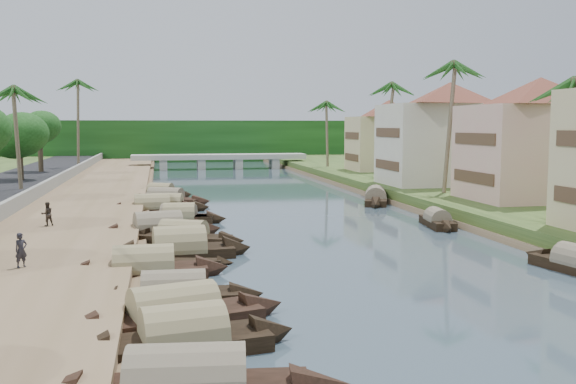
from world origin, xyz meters
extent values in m
plane|color=#384A55|center=(0.00, 0.00, 0.00)|extent=(220.00, 220.00, 0.00)
cube|color=brown|center=(-16.00, 20.00, 0.40)|extent=(10.00, 180.00, 0.80)
cube|color=#2C431B|center=(19.00, 20.00, 0.60)|extent=(16.00, 180.00, 1.20)
cube|color=gray|center=(-20.20, 20.00, 1.35)|extent=(0.40, 180.00, 1.10)
cube|color=#12350E|center=(0.00, 95.00, 4.00)|extent=(120.00, 4.00, 8.00)
cube|color=#12350E|center=(0.00, 100.00, 4.00)|extent=(120.00, 4.00, 8.00)
cube|color=#12350E|center=(0.00, 105.00, 4.00)|extent=(120.00, 4.00, 8.00)
cube|color=#9FA095|center=(0.00, 72.00, 2.00)|extent=(28.00, 4.00, 0.80)
cube|color=#9FA095|center=(-9.00, 72.00, 0.90)|extent=(1.20, 3.50, 1.80)
cube|color=#9FA095|center=(-3.00, 72.00, 0.90)|extent=(1.20, 3.50, 1.80)
cube|color=#9FA095|center=(3.00, 72.00, 0.90)|extent=(1.20, 3.50, 1.80)
cube|color=#9FA095|center=(9.00, 72.00, 0.90)|extent=(1.20, 3.50, 1.80)
cube|color=#CCA990|center=(20.00, 14.00, 4.95)|extent=(11.00, 8.00, 7.50)
pyramid|color=brown|center=(20.00, 14.00, 9.80)|extent=(14.11, 14.11, 2.20)
cube|color=#4D3523|center=(14.45, 14.00, 3.08)|extent=(0.10, 6.40, 0.90)
cube|color=#4D3523|center=(14.45, 14.00, 6.08)|extent=(0.10, 6.40, 0.90)
cube|color=beige|center=(19.00, 28.00, 5.20)|extent=(13.00, 8.00, 8.00)
pyramid|color=brown|center=(19.00, 28.00, 10.30)|extent=(15.59, 15.59, 2.20)
cube|color=#4D3523|center=(12.45, 28.00, 3.20)|extent=(0.10, 6.40, 0.90)
cube|color=#4D3523|center=(12.45, 28.00, 6.40)|extent=(0.10, 6.40, 0.90)
cube|color=#C7BA85|center=(20.00, 48.00, 4.70)|extent=(10.00, 7.00, 7.00)
pyramid|color=brown|center=(20.00, 48.00, 9.30)|extent=(12.62, 12.62, 2.20)
cube|color=#4D3523|center=(14.95, 48.00, 2.95)|extent=(0.10, 5.60, 0.90)
cube|color=#4D3523|center=(14.95, 48.00, 5.75)|extent=(0.10, 5.60, 0.90)
cylinder|color=gray|center=(-9.14, -16.26, 0.58)|extent=(5.07, 2.60, 2.06)
cube|color=black|center=(-9.08, -12.39, 0.20)|extent=(5.70, 2.83, 0.70)
cone|color=black|center=(-6.09, -11.88, 0.28)|extent=(1.87, 1.99, 1.92)
cone|color=black|center=(-12.07, -12.89, 0.28)|extent=(1.87, 1.99, 1.92)
cylinder|color=#91825C|center=(-9.08, -12.39, 0.58)|extent=(4.45, 2.69, 2.02)
cube|color=black|center=(-9.32, -9.79, 0.20)|extent=(6.60, 3.60, 0.70)
cone|color=black|center=(-5.95, -8.84, 0.28)|extent=(2.22, 2.19, 1.97)
cone|color=black|center=(-12.69, -10.73, 0.28)|extent=(2.22, 2.19, 1.97)
cylinder|color=#91825C|center=(-9.32, -9.79, 0.58)|extent=(5.19, 3.27, 2.05)
cube|color=black|center=(-9.23, -6.91, 0.20)|extent=(5.35, 1.94, 0.70)
cone|color=black|center=(-6.30, -7.06, 0.28)|extent=(1.59, 1.59, 1.68)
cone|color=black|center=(-12.16, -6.77, 0.28)|extent=(1.59, 1.59, 1.68)
cylinder|color=gray|center=(-9.23, -6.91, 0.58)|extent=(4.11, 1.95, 1.75)
cube|color=black|center=(-10.51, -1.99, 0.20)|extent=(5.89, 2.07, 0.70)
cone|color=black|center=(-7.26, -1.94, 0.28)|extent=(1.72, 1.81, 1.98)
cone|color=black|center=(-13.77, -2.03, 0.28)|extent=(1.72, 1.81, 1.98)
cylinder|color=#91825C|center=(-10.51, -1.99, 0.58)|extent=(4.51, 2.13, 2.07)
cube|color=black|center=(-8.72, 2.48, 0.20)|extent=(5.96, 2.66, 0.70)
cone|color=black|center=(-5.50, 2.71, 0.28)|extent=(1.86, 2.14, 2.20)
cone|color=black|center=(-11.94, 2.24, 0.28)|extent=(1.86, 2.14, 2.20)
cylinder|color=#91825C|center=(-8.72, 2.48, 0.58)|extent=(4.60, 2.65, 2.33)
cube|color=black|center=(-9.85, 9.03, 0.20)|extent=(6.38, 3.24, 0.70)
cone|color=black|center=(-6.52, 9.64, 0.28)|extent=(2.11, 2.25, 2.16)
cone|color=black|center=(-13.18, 8.42, 0.28)|extent=(2.11, 2.25, 2.16)
cylinder|color=gray|center=(-9.85, 9.03, 0.58)|extent=(4.98, 3.07, 2.27)
cube|color=black|center=(-8.34, 6.40, 0.20)|extent=(5.87, 4.06, 0.70)
cone|color=black|center=(-5.51, 5.04, 0.28)|extent=(2.16, 2.15, 1.79)
cone|color=black|center=(-11.18, 7.77, 0.28)|extent=(2.16, 2.15, 1.79)
cylinder|color=#91825C|center=(-8.34, 6.40, 0.58)|extent=(4.70, 3.55, 1.85)
cube|color=black|center=(-8.33, 14.91, 0.20)|extent=(4.95, 2.26, 0.70)
cone|color=black|center=(-5.68, 14.64, 0.28)|extent=(1.56, 1.74, 1.76)
cone|color=black|center=(-10.98, 15.17, 0.28)|extent=(1.56, 1.74, 1.76)
cylinder|color=#91825C|center=(-8.33, 14.91, 0.58)|extent=(3.83, 2.21, 1.86)
cube|color=black|center=(-8.36, 15.09, 0.20)|extent=(5.47, 3.02, 0.70)
cone|color=black|center=(-5.57, 14.25, 0.28)|extent=(1.84, 1.78, 1.57)
cone|color=black|center=(-11.15, 15.94, 0.28)|extent=(1.84, 1.78, 1.57)
cylinder|color=gray|center=(-8.36, 15.09, 0.58)|extent=(4.30, 2.72, 1.62)
cube|color=black|center=(-10.32, 20.92, 0.20)|extent=(6.01, 2.25, 0.70)
cone|color=black|center=(-7.04, 21.10, 0.28)|extent=(1.80, 1.83, 1.93)
cone|color=black|center=(-13.60, 20.74, 0.28)|extent=(1.80, 1.83, 1.93)
cylinder|color=#91825C|center=(-10.32, 20.92, 0.58)|extent=(4.62, 2.26, 2.02)
cube|color=black|center=(-9.07, 21.76, 0.20)|extent=(5.42, 2.86, 0.70)
cone|color=black|center=(-6.28, 21.13, 0.28)|extent=(1.81, 1.88, 1.76)
cone|color=black|center=(-11.87, 22.39, 0.28)|extent=(1.81, 1.88, 1.76)
cylinder|color=#91825C|center=(-9.07, 21.76, 0.58)|extent=(4.25, 2.66, 1.84)
cube|color=black|center=(-9.17, 26.80, 0.20)|extent=(6.56, 4.44, 0.70)
cone|color=black|center=(-5.97, 25.23, 0.28)|extent=(2.34, 2.25, 1.82)
cone|color=black|center=(-12.38, 28.38, 0.28)|extent=(2.34, 2.25, 1.82)
cylinder|color=gray|center=(-9.17, 26.80, 0.58)|extent=(5.23, 3.84, 1.86)
cube|color=black|center=(-9.58, 32.53, 0.20)|extent=(5.15, 3.71, 0.70)
cone|color=black|center=(-7.13, 31.27, 0.28)|extent=(1.94, 1.95, 1.61)
cone|color=black|center=(-12.04, 33.79, 0.28)|extent=(1.94, 1.95, 1.61)
cylinder|color=#91825C|center=(-9.58, 32.53, 0.58)|extent=(4.14, 3.23, 1.68)
cone|color=black|center=(9.64, -2.25, 0.28)|extent=(1.72, 1.85, 1.62)
cube|color=black|center=(9.48, 9.54, 0.20)|extent=(2.08, 4.73, 0.70)
cone|color=black|center=(9.84, 12.06, 0.28)|extent=(1.48, 1.48, 1.45)
cone|color=black|center=(9.12, 7.03, 0.28)|extent=(1.48, 1.48, 1.45)
cylinder|color=gray|center=(9.48, 9.54, 0.58)|extent=(1.99, 3.67, 1.51)
cube|color=black|center=(9.80, 23.56, 0.20)|extent=(4.00, 6.91, 0.70)
cone|color=black|center=(11.02, 27.05, 0.28)|extent=(2.24, 2.35, 1.93)
cone|color=black|center=(8.58, 20.07, 0.28)|extent=(2.24, 2.35, 1.93)
cylinder|color=gray|center=(9.80, 23.56, 0.58)|extent=(3.55, 5.45, 1.98)
cube|color=black|center=(-8.31, 0.61, 0.10)|extent=(3.50, 1.53, 0.35)
cone|color=black|center=(-6.45, 0.16, 0.10)|extent=(1.01, 0.94, 0.76)
cone|color=black|center=(-10.18, 1.05, 0.10)|extent=(1.01, 0.94, 0.76)
cube|color=black|center=(-8.97, 17.48, 0.10)|extent=(3.61, 1.11, 0.35)
cone|color=black|center=(-6.98, 17.25, 0.10)|extent=(0.96, 0.81, 0.71)
cone|color=black|center=(-10.95, 17.71, 0.10)|extent=(0.96, 0.81, 0.71)
cylinder|color=#76634F|center=(16.00, 4.58, 5.62)|extent=(0.87, 0.36, 8.85)
sphere|color=#21551C|center=(16.00, 4.58, 9.87)|extent=(3.20, 3.20, 3.20)
cylinder|color=#76634F|center=(15.00, 20.01, 6.90)|extent=(1.12, 0.36, 11.40)
sphere|color=#21551C|center=(15.00, 20.01, 12.38)|extent=(3.20, 3.20, 3.20)
cylinder|color=#76634F|center=(16.00, 38.43, 6.58)|extent=(1.60, 0.36, 10.74)
sphere|color=#21551C|center=(16.00, 38.43, 11.75)|extent=(3.20, 3.20, 3.20)
cylinder|color=#76634F|center=(-22.00, 28.84, 5.95)|extent=(0.67, 0.36, 9.11)
sphere|color=#21551C|center=(-22.00, 28.84, 10.32)|extent=(3.20, 3.20, 3.20)
cylinder|color=#76634F|center=(14.00, 56.65, 5.80)|extent=(0.62, 0.36, 9.21)
sphere|color=#21551C|center=(14.00, 56.65, 10.22)|extent=(3.20, 3.20, 3.20)
cylinder|color=#76634F|center=(-20.50, 59.67, 7.31)|extent=(0.68, 0.36, 11.83)
sphere|color=#21551C|center=(-20.50, 59.67, 12.99)|extent=(3.20, 3.20, 3.20)
cylinder|color=#483C29|center=(-24.00, 39.34, 2.95)|extent=(0.60, 0.60, 3.17)
ellipsoid|color=#12350E|center=(-24.00, 39.34, 5.98)|extent=(5.38, 5.38, 4.42)
cylinder|color=#483C29|center=(-24.00, 51.32, 3.20)|extent=(0.60, 0.60, 3.69)
ellipsoid|color=#12350E|center=(-24.00, 51.32, 6.72)|extent=(4.57, 4.57, 3.76)
cylinder|color=#483C29|center=(24.00, 30.12, 3.14)|extent=(0.60, 0.60, 3.96)
ellipsoid|color=#12350E|center=(24.00, 30.12, 6.92)|extent=(4.32, 4.32, 3.55)
imported|color=#24232A|center=(-15.84, -2.21, 1.58)|extent=(0.68, 0.65, 1.57)
imported|color=#302821|center=(-16.69, 10.06, 1.56)|extent=(0.92, 0.85, 1.52)
camera|label=1|loc=(-9.72, -32.22, 7.17)|focal=40.00mm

